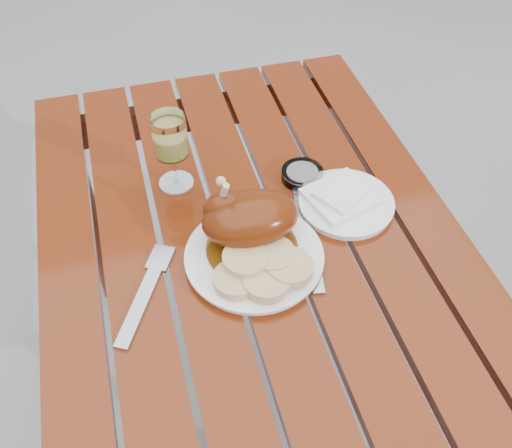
{
  "coord_description": "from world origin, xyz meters",
  "views": [
    {
      "loc": [
        -0.19,
        -0.67,
        1.57
      ],
      "look_at": [
        0.01,
        0.03,
        0.78
      ],
      "focal_mm": 40.0,
      "sensor_mm": 36.0,
      "label": 1
    }
  ],
  "objects_px": {
    "table": "(256,349)",
    "side_plate": "(346,204)",
    "ashtray": "(302,175)",
    "wine_glass": "(172,152)",
    "dinner_plate": "(254,257)"
  },
  "relations": [
    {
      "from": "dinner_plate",
      "to": "side_plate",
      "type": "xyz_separation_m",
      "value": [
        0.22,
        0.09,
        -0.0
      ]
    },
    {
      "from": "table",
      "to": "side_plate",
      "type": "xyz_separation_m",
      "value": [
        0.2,
        0.06,
        0.38
      ]
    },
    {
      "from": "wine_glass",
      "to": "ashtray",
      "type": "relative_size",
      "value": 1.93
    },
    {
      "from": "dinner_plate",
      "to": "table",
      "type": "bearing_deg",
      "value": 67.2
    },
    {
      "from": "dinner_plate",
      "to": "ashtray",
      "type": "relative_size",
      "value": 2.92
    },
    {
      "from": "table",
      "to": "side_plate",
      "type": "bearing_deg",
      "value": 15.48
    },
    {
      "from": "wine_glass",
      "to": "side_plate",
      "type": "height_order",
      "value": "wine_glass"
    },
    {
      "from": "dinner_plate",
      "to": "wine_glass",
      "type": "height_order",
      "value": "wine_glass"
    },
    {
      "from": "side_plate",
      "to": "ashtray",
      "type": "distance_m",
      "value": 0.12
    },
    {
      "from": "dinner_plate",
      "to": "ashtray",
      "type": "distance_m",
      "value": 0.24
    },
    {
      "from": "dinner_plate",
      "to": "wine_glass",
      "type": "bearing_deg",
      "value": 112.87
    },
    {
      "from": "table",
      "to": "side_plate",
      "type": "distance_m",
      "value": 0.44
    },
    {
      "from": "dinner_plate",
      "to": "ashtray",
      "type": "height_order",
      "value": "ashtray"
    },
    {
      "from": "table",
      "to": "side_plate",
      "type": "height_order",
      "value": "side_plate"
    },
    {
      "from": "ashtray",
      "to": "wine_glass",
      "type": "bearing_deg",
      "value": 167.68
    }
  ]
}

